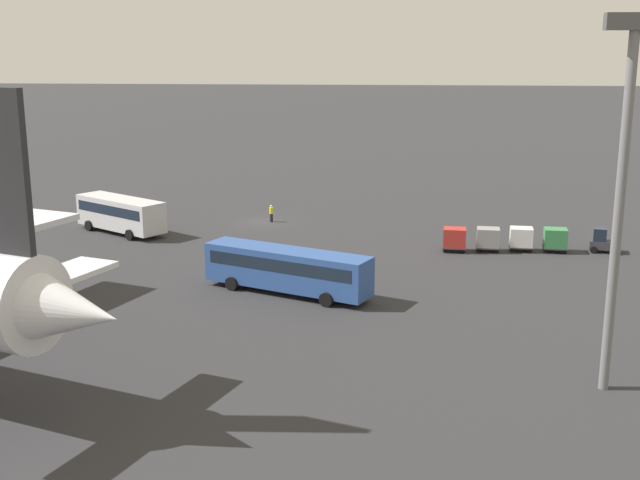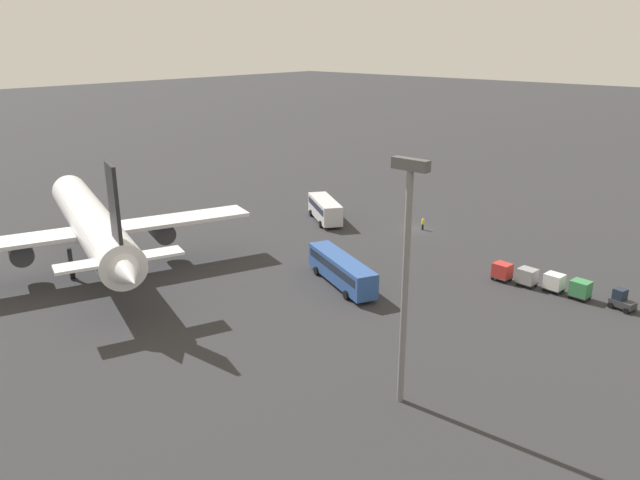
{
  "view_description": "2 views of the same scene",
  "coord_description": "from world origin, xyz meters",
  "px_view_note": "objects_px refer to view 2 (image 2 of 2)",
  "views": [
    {
      "loc": [
        -12.8,
        78.21,
        17.25
      ],
      "look_at": [
        -7.95,
        24.47,
        4.2
      ],
      "focal_mm": 45.0,
      "sensor_mm": 36.0,
      "label": 1
    },
    {
      "loc": [
        -47.33,
        73.57,
        26.71
      ],
      "look_at": [
        -0.6,
        21.73,
        3.76
      ],
      "focal_mm": 35.0,
      "sensor_mm": 36.0,
      "label": 2
    }
  ],
  "objects_px": {
    "baggage_tug": "(622,300)",
    "cargo_cart_green": "(580,289)",
    "shuttle_bus_near": "(325,208)",
    "shuttle_bus_far": "(341,269)",
    "cargo_cart_grey": "(527,276)",
    "cargo_cart_white": "(554,282)",
    "cargo_cart_red": "(502,271)",
    "airplane": "(92,224)",
    "worker_person": "(423,224)"
  },
  "relations": [
    {
      "from": "shuttle_bus_near",
      "to": "cargo_cart_green",
      "type": "relative_size",
      "value": 4.65
    },
    {
      "from": "shuttle_bus_far",
      "to": "cargo_cart_white",
      "type": "height_order",
      "value": "shuttle_bus_far"
    },
    {
      "from": "shuttle_bus_far",
      "to": "cargo_cart_red",
      "type": "distance_m",
      "value": 18.47
    },
    {
      "from": "cargo_cart_green",
      "to": "shuttle_bus_near",
      "type": "bearing_deg",
      "value": -5.55
    },
    {
      "from": "cargo_cart_grey",
      "to": "baggage_tug",
      "type": "bearing_deg",
      "value": -176.1
    },
    {
      "from": "shuttle_bus_near",
      "to": "cargo_cart_green",
      "type": "bearing_deg",
      "value": -151.66
    },
    {
      "from": "baggage_tug",
      "to": "worker_person",
      "type": "height_order",
      "value": "baggage_tug"
    },
    {
      "from": "cargo_cart_green",
      "to": "cargo_cart_grey",
      "type": "height_order",
      "value": "same"
    },
    {
      "from": "worker_person",
      "to": "shuttle_bus_far",
      "type": "bearing_deg",
      "value": 101.22
    },
    {
      "from": "shuttle_bus_near",
      "to": "cargo_cart_green",
      "type": "height_order",
      "value": "shuttle_bus_near"
    },
    {
      "from": "cargo_cart_green",
      "to": "cargo_cart_white",
      "type": "bearing_deg",
      "value": -1.65
    },
    {
      "from": "airplane",
      "to": "cargo_cart_white",
      "type": "relative_size",
      "value": 19.61
    },
    {
      "from": "cargo_cart_white",
      "to": "cargo_cart_red",
      "type": "xyz_separation_m",
      "value": [
        5.75,
        0.7,
        0.0
      ]
    },
    {
      "from": "shuttle_bus_far",
      "to": "cargo_cart_red",
      "type": "xyz_separation_m",
      "value": [
        -12.82,
        -13.28,
        -0.75
      ]
    },
    {
      "from": "shuttle_bus_near",
      "to": "worker_person",
      "type": "bearing_deg",
      "value": -122.01
    },
    {
      "from": "cargo_cart_green",
      "to": "worker_person",
      "type": "bearing_deg",
      "value": -20.71
    },
    {
      "from": "shuttle_bus_far",
      "to": "baggage_tug",
      "type": "xyz_separation_m",
      "value": [
        -25.53,
        -14.23,
        -1.0
      ]
    },
    {
      "from": "cargo_cart_green",
      "to": "cargo_cart_white",
      "type": "distance_m",
      "value": 2.88
    },
    {
      "from": "shuttle_bus_far",
      "to": "worker_person",
      "type": "distance_m",
      "value": 24.28
    },
    {
      "from": "baggage_tug",
      "to": "shuttle_bus_near",
      "type": "bearing_deg",
      "value": 9.44
    },
    {
      "from": "shuttle_bus_far",
      "to": "baggage_tug",
      "type": "distance_m",
      "value": 29.25
    },
    {
      "from": "baggage_tug",
      "to": "cargo_cart_green",
      "type": "height_order",
      "value": "baggage_tug"
    },
    {
      "from": "cargo_cart_white",
      "to": "cargo_cart_grey",
      "type": "distance_m",
      "value": 2.91
    },
    {
      "from": "worker_person",
      "to": "cargo_cart_green",
      "type": "height_order",
      "value": "cargo_cart_green"
    },
    {
      "from": "cargo_cart_green",
      "to": "cargo_cart_white",
      "type": "xyz_separation_m",
      "value": [
        2.87,
        -0.08,
        0.0
      ]
    },
    {
      "from": "worker_person",
      "to": "cargo_cart_grey",
      "type": "relative_size",
      "value": 0.82
    },
    {
      "from": "airplane",
      "to": "cargo_cart_red",
      "type": "bearing_deg",
      "value": -122.32
    },
    {
      "from": "baggage_tug",
      "to": "cargo_cart_red",
      "type": "height_order",
      "value": "baggage_tug"
    },
    {
      "from": "cargo_cart_grey",
      "to": "cargo_cart_green",
      "type": "bearing_deg",
      "value": -176.61
    },
    {
      "from": "airplane",
      "to": "shuttle_bus_far",
      "type": "bearing_deg",
      "value": -127.07
    },
    {
      "from": "worker_person",
      "to": "cargo_cart_white",
      "type": "bearing_deg",
      "value": 157.16
    },
    {
      "from": "baggage_tug",
      "to": "cargo_cart_grey",
      "type": "bearing_deg",
      "value": 17.94
    },
    {
      "from": "shuttle_bus_near",
      "to": "cargo_cart_white",
      "type": "distance_m",
      "value": 36.99
    },
    {
      "from": "cargo_cart_grey",
      "to": "airplane",
      "type": "bearing_deg",
      "value": 36.68
    },
    {
      "from": "worker_person",
      "to": "cargo_cart_grey",
      "type": "height_order",
      "value": "cargo_cart_grey"
    },
    {
      "from": "shuttle_bus_far",
      "to": "cargo_cart_grey",
      "type": "distance_m",
      "value": 20.76
    },
    {
      "from": "airplane",
      "to": "shuttle_bus_near",
      "type": "relative_size",
      "value": 4.22
    },
    {
      "from": "airplane",
      "to": "cargo_cart_grey",
      "type": "distance_m",
      "value": 50.04
    },
    {
      "from": "shuttle_bus_far",
      "to": "worker_person",
      "type": "relative_size",
      "value": 7.22
    },
    {
      "from": "shuttle_bus_far",
      "to": "cargo_cart_green",
      "type": "bearing_deg",
      "value": -123.16
    },
    {
      "from": "baggage_tug",
      "to": "cargo_cart_red",
      "type": "distance_m",
      "value": 12.75
    },
    {
      "from": "baggage_tug",
      "to": "cargo_cart_red",
      "type": "bearing_deg",
      "value": 18.32
    },
    {
      "from": "cargo_cart_green",
      "to": "baggage_tug",
      "type": "bearing_deg",
      "value": -175.39
    },
    {
      "from": "shuttle_bus_near",
      "to": "cargo_cart_grey",
      "type": "relative_size",
      "value": 4.65
    },
    {
      "from": "cargo_cart_white",
      "to": "cargo_cart_grey",
      "type": "height_order",
      "value": "same"
    },
    {
      "from": "airplane",
      "to": "shuttle_bus_near",
      "type": "height_order",
      "value": "airplane"
    },
    {
      "from": "baggage_tug",
      "to": "cargo_cart_green",
      "type": "relative_size",
      "value": 1.24
    },
    {
      "from": "cargo_cart_green",
      "to": "cargo_cart_white",
      "type": "relative_size",
      "value": 1.0
    },
    {
      "from": "shuttle_bus_near",
      "to": "shuttle_bus_far",
      "type": "distance_m",
      "value": 25.44
    },
    {
      "from": "shuttle_bus_far",
      "to": "worker_person",
      "type": "xyz_separation_m",
      "value": [
        4.72,
        -23.79,
        -1.07
      ]
    }
  ]
}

